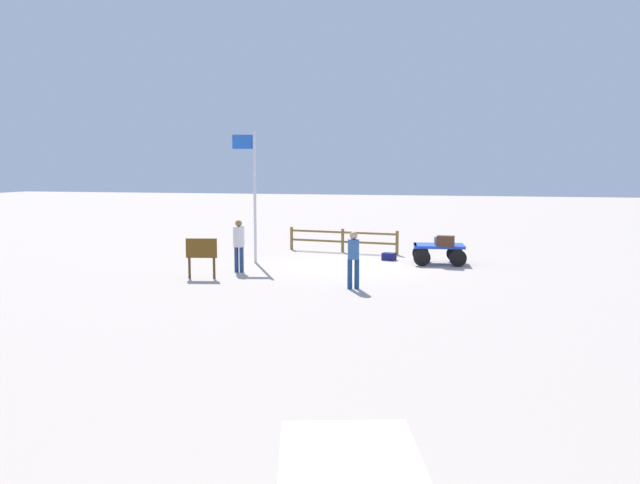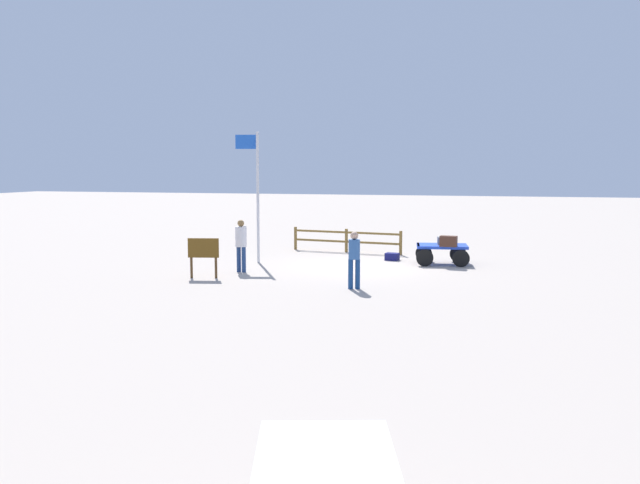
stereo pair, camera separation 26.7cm
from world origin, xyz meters
name	(u,v)px [view 2 (the right image)]	position (x,y,z in m)	size (l,w,h in m)	color
ground_plane	(358,266)	(0.00, 0.00, 0.00)	(120.00, 120.00, 0.00)	#BAAA9B
luggage_cart	(441,250)	(-2.76, -1.24, 0.50)	(2.01, 1.60, 0.70)	blue
suitcase_tan	(446,241)	(-2.91, -1.33, 0.84)	(0.65, 0.47, 0.28)	gray
suitcase_navy	(448,241)	(-3.05, -0.73, 0.89)	(0.61, 0.38, 0.37)	#492A1E
suitcase_dark	(392,257)	(-0.92, -1.75, 0.14)	(0.53, 0.43, 0.28)	#151756
worker_lead	(354,256)	(-0.80, 4.36, 0.95)	(0.41, 0.41, 1.64)	navy
worker_trailing	(241,241)	(3.45, 2.32, 1.03)	(0.45, 0.45, 1.73)	navy
flagpole	(256,187)	(3.76, 0.09, 2.74)	(0.85, 0.20, 4.70)	silver
signboard	(203,252)	(4.13, 3.76, 0.83)	(0.96, 0.26, 1.25)	#4C3319
wooden_fence	(346,238)	(1.26, -3.66, 0.56)	(4.65, 0.77, 0.95)	brown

